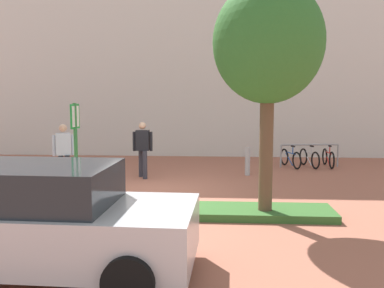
# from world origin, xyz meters

# --- Properties ---
(ground_plane) EXTENTS (60.00, 60.00, 0.00)m
(ground_plane) POSITION_xyz_m (0.00, 0.00, 0.00)
(ground_plane) COLOR #9E5B47
(building_facade) EXTENTS (28.00, 1.20, 10.00)m
(building_facade) POSITION_xyz_m (0.00, 7.37, 5.00)
(building_facade) COLOR silver
(building_facade) RESTS_ON ground
(planter_strip) EXTENTS (7.00, 1.10, 0.16)m
(planter_strip) POSITION_xyz_m (0.65, -2.02, 0.08)
(planter_strip) COLOR #336028
(planter_strip) RESTS_ON ground
(tree_sidewalk) EXTENTS (2.20, 2.20, 4.76)m
(tree_sidewalk) POSITION_xyz_m (2.71, -2.14, 3.51)
(tree_sidewalk) COLOR brown
(tree_sidewalk) RESTS_ON ground
(parking_sign_post) EXTENTS (0.08, 0.36, 2.35)m
(parking_sign_post) POSITION_xyz_m (-1.27, -2.02, 1.54)
(parking_sign_post) COLOR #2D7238
(parking_sign_post) RESTS_ON ground
(bike_at_sign) EXTENTS (1.68, 0.42, 0.86)m
(bike_at_sign) POSITION_xyz_m (-1.23, -1.85, 0.35)
(bike_at_sign) COLOR black
(bike_at_sign) RESTS_ON ground
(bike_rack_cluster) EXTENTS (2.10, 1.68, 0.83)m
(bike_rack_cluster) POSITION_xyz_m (4.96, 4.34, 0.35)
(bike_rack_cluster) COLOR #99999E
(bike_rack_cluster) RESTS_ON ground
(bollard_steel) EXTENTS (0.16, 0.16, 0.90)m
(bollard_steel) POSITION_xyz_m (2.66, 2.60, 0.45)
(bollard_steel) COLOR #ADADB2
(bollard_steel) RESTS_ON ground
(person_shirt_white) EXTENTS (0.58, 0.36, 1.72)m
(person_shirt_white) POSITION_xyz_m (-2.62, 0.81, 0.98)
(person_shirt_white) COLOR black
(person_shirt_white) RESTS_ON ground
(person_suited_navy) EXTENTS (0.61, 0.48, 1.72)m
(person_suited_navy) POSITION_xyz_m (-0.58, 1.95, 0.98)
(person_suited_navy) COLOR #2D2D38
(person_suited_navy) RESTS_ON ground
(car_silver_sedan) EXTENTS (4.35, 2.13, 1.54)m
(car_silver_sedan) POSITION_xyz_m (-0.77, -5.08, 0.76)
(car_silver_sedan) COLOR #B7B7BC
(car_silver_sedan) RESTS_ON ground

